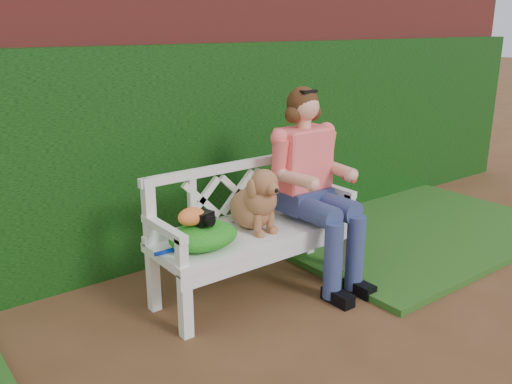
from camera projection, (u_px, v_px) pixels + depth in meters
ground at (259, 373)px, 2.99m from camera, size 60.00×60.00×0.00m
brick_wall at (106, 127)px, 4.10m from camera, size 10.00×0.30×2.20m
ivy_hedge at (121, 164)px, 4.01m from camera, size 10.00×0.18×1.70m
grass_right at (403, 228)px, 5.06m from camera, size 2.60×2.00×0.05m
garden_bench at (256, 261)px, 3.84m from camera, size 1.61×0.67×0.48m
seated_woman at (307, 187)px, 3.95m from camera, size 0.70×0.87×1.42m
dog at (254, 198)px, 3.70m from camera, size 0.43×0.49×0.46m
tennis_racket at (204, 241)px, 3.52m from camera, size 0.59×0.37×0.03m
green_bag at (203, 235)px, 3.44m from camera, size 0.53×0.45×0.16m
camera_item at (203, 218)px, 3.40m from camera, size 0.14×0.12×0.08m
baseball_glove at (192, 217)px, 3.38m from camera, size 0.21×0.18×0.12m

